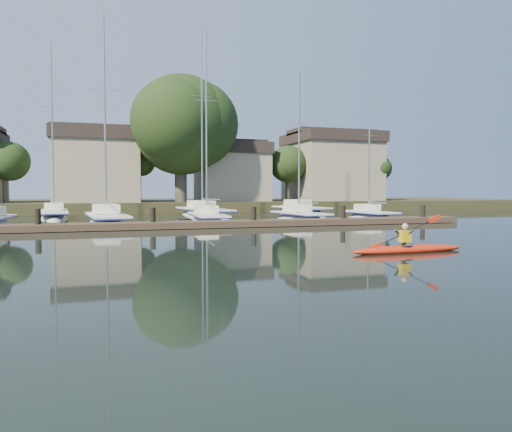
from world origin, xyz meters
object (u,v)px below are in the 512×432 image
object	(u,v)px
sailboat_7	(300,216)
sailboat_6	(204,218)
sailboat_4	(370,221)
kayak	(408,248)
sailboat_2	(207,225)
sailboat_5	(54,221)
dock	(205,224)
sailboat_1	(107,227)
sailboat_3	(300,223)

from	to	relation	value
sailboat_7	sailboat_6	bearing A→B (deg)	177.22
sailboat_7	sailboat_4	bearing A→B (deg)	-83.43
kayak	sailboat_6	distance (m)	26.28
sailboat_2	sailboat_4	world-z (taller)	sailboat_2
kayak	sailboat_6	bearing A→B (deg)	92.08
sailboat_2	sailboat_5	distance (m)	13.08
dock	sailboat_1	xyz separation A→B (m)	(-5.41, 4.61, -0.41)
sailboat_4	sailboat_2	bearing A→B (deg)	179.40
sailboat_3	sailboat_7	size ratio (longest dim) A/B	0.87
kayak	dock	bearing A→B (deg)	105.80
sailboat_2	sailboat_4	bearing A→B (deg)	4.47
sailboat_3	sailboat_6	size ratio (longest dim) A/B	0.72
sailboat_5	sailboat_7	bearing A→B (deg)	-1.99
kayak	sailboat_4	bearing A→B (deg)	61.03
dock	sailboat_1	world-z (taller)	sailboat_1
sailboat_7	sailboat_2	bearing A→B (deg)	-148.35
dock	sailboat_4	world-z (taller)	sailboat_4
dock	sailboat_2	bearing A→B (deg)	76.06
sailboat_5	sailboat_2	bearing A→B (deg)	-41.72
sailboat_5	sailboat_6	distance (m)	11.69
kayak	dock	size ratio (longest dim) A/B	0.13
dock	sailboat_6	xyz separation A→B (m)	(2.53, 12.55, -0.40)
sailboat_1	sailboat_4	world-z (taller)	sailboat_1
kayak	sailboat_5	world-z (taller)	sailboat_5
sailboat_5	sailboat_7	distance (m)	20.85
sailboat_3	sailboat_7	bearing A→B (deg)	62.06
sailboat_1	sailboat_7	world-z (taller)	sailboat_1
sailboat_6	sailboat_4	bearing A→B (deg)	-42.13
sailboat_4	sailboat_7	size ratio (longest dim) A/B	0.78
sailboat_2	sailboat_1	bearing A→B (deg)	-176.18
sailboat_3	sailboat_7	world-z (taller)	sailboat_7
sailboat_1	sailboat_3	xyz separation A→B (m)	(13.44, 0.19, 0.02)
dock	sailboat_3	distance (m)	9.37
kayak	sailboat_5	bearing A→B (deg)	115.23
sailboat_1	sailboat_2	xyz separation A→B (m)	(6.57, 0.06, 0.02)
kayak	sailboat_3	world-z (taller)	sailboat_3
sailboat_4	sailboat_5	size ratio (longest dim) A/B	0.75
sailboat_2	sailboat_6	world-z (taller)	sailboat_6
kayak	sailboat_4	xyz separation A→B (m)	(9.49, 18.60, -0.35)
kayak	sailboat_3	xyz separation A→B (m)	(3.66, 18.46, -0.36)
kayak	sailboat_7	bearing A→B (deg)	72.93
kayak	dock	xyz separation A→B (m)	(-4.37, 13.67, 0.03)
sailboat_6	sailboat_3	bearing A→B (deg)	-62.86
dock	sailboat_1	size ratio (longest dim) A/B	2.29
dock	sailboat_6	bearing A→B (deg)	78.60
dock	sailboat_5	distance (m)	15.66
sailboat_3	sailboat_1	bearing A→B (deg)	175.89
sailboat_5	sailboat_7	size ratio (longest dim) A/B	1.04
kayak	sailboat_2	size ratio (longest dim) A/B	0.32
dock	sailboat_3	xyz separation A→B (m)	(8.03, 4.80, -0.39)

